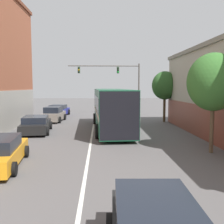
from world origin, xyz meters
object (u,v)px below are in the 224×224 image
parked_car_left_mid (54,115)px  street_tree_near (213,82)px  parked_car_left_distant (36,124)px  street_tree_far (165,86)px  parked_car_left_far (59,110)px  traffic_signal_gantry (118,77)px  bus (112,107)px

parked_car_left_mid → street_tree_near: bearing=-136.8°
parked_car_left_distant → street_tree_far: size_ratio=0.96×
parked_car_left_far → traffic_signal_gantry: (7.23, 1.63, 4.04)m
traffic_signal_gantry → street_tree_far: (4.14, -7.69, -1.09)m
parked_car_left_distant → traffic_signal_gantry: traffic_signal_gantry is taller
traffic_signal_gantry → street_tree_near: (3.67, -19.86, -0.96)m
bus → parked_car_left_mid: bus is taller
bus → traffic_signal_gantry: (1.31, 12.24, 2.84)m
parked_car_left_distant → traffic_signal_gantry: (7.13, 13.26, 4.07)m
bus → street_tree_far: 7.31m
street_tree_near → street_tree_far: bearing=87.8°
bus → parked_car_left_mid: bearing=43.7°
parked_car_left_mid → parked_car_left_distant: bearing=-178.0°
bus → parked_car_left_distant: bearing=97.5°
bus → parked_car_left_distant: bus is taller
traffic_signal_gantry → street_tree_near: size_ratio=1.72×
street_tree_near → street_tree_far: (0.47, 12.17, -0.13)m
parked_car_left_far → parked_car_left_distant: (0.10, -11.63, -0.02)m
parked_car_left_distant → traffic_signal_gantry: bearing=-34.5°
bus → street_tree_near: 9.29m
bus → street_tree_near: street_tree_near is taller
parked_car_left_far → street_tree_far: street_tree_far is taller
street_tree_near → parked_car_left_far: bearing=120.9°
parked_car_left_mid → parked_car_left_distant: 6.39m
parked_car_left_far → street_tree_far: (11.37, -6.06, 2.95)m
parked_car_left_far → street_tree_near: street_tree_near is taller
parked_car_left_far → parked_car_left_distant: bearing=-174.6°
parked_car_left_far → street_tree_far: bearing=-113.1°
parked_car_left_mid → parked_car_left_far: (-0.34, 5.24, -0.06)m
traffic_signal_gantry → parked_car_left_distant: bearing=-118.3°
parked_car_left_far → street_tree_far: 13.22m
bus → parked_car_left_distant: 6.03m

